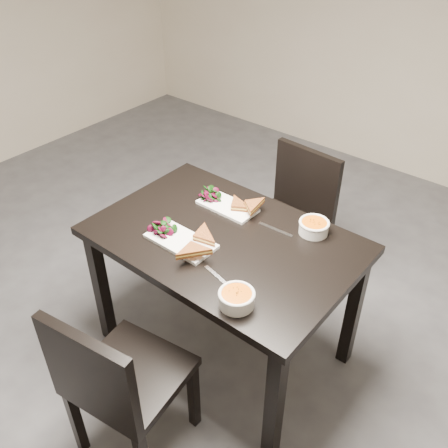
# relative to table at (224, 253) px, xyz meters

# --- Properties ---
(ground) EXTENTS (5.00, 5.00, 0.00)m
(ground) POSITION_rel_table_xyz_m (-0.33, -0.07, -0.65)
(ground) COLOR #47474C
(ground) RESTS_ON ground
(table) EXTENTS (1.20, 0.80, 0.75)m
(table) POSITION_rel_table_xyz_m (0.00, 0.00, 0.00)
(table) COLOR black
(table) RESTS_ON ground
(chair_near) EXTENTS (0.48, 0.48, 0.85)m
(chair_near) POSITION_rel_table_xyz_m (0.04, -0.72, -0.17)
(chair_near) COLOR black
(chair_near) RESTS_ON ground
(chair_far) EXTENTS (0.45, 0.45, 0.85)m
(chair_far) POSITION_rel_table_xyz_m (-0.06, 0.70, -0.17)
(chair_far) COLOR black
(chair_far) RESTS_ON ground
(plate_near) EXTENTS (0.32, 0.16, 0.02)m
(plate_near) POSITION_rel_table_xyz_m (-0.12, -0.16, 0.11)
(plate_near) COLOR white
(plate_near) RESTS_ON table
(sandwich_near) EXTENTS (0.18, 0.15, 0.05)m
(sandwich_near) POSITION_rel_table_xyz_m (-0.06, -0.14, 0.14)
(sandwich_near) COLOR #96491F
(sandwich_near) RESTS_ON plate_near
(salad_near) EXTENTS (0.10, 0.09, 0.04)m
(salad_near) POSITION_rel_table_xyz_m (-0.22, -0.16, 0.14)
(salad_near) COLOR black
(salad_near) RESTS_ON plate_near
(soup_bowl_near) EXTENTS (0.14, 0.14, 0.06)m
(soup_bowl_near) POSITION_rel_table_xyz_m (0.31, -0.30, 0.14)
(soup_bowl_near) COLOR white
(soup_bowl_near) RESTS_ON table
(cutlery_near) EXTENTS (0.18, 0.05, 0.00)m
(cutlery_near) POSITION_rel_table_xyz_m (0.16, -0.23, 0.10)
(cutlery_near) COLOR silver
(cutlery_near) RESTS_ON table
(plate_far) EXTENTS (0.29, 0.15, 0.01)m
(plate_far) POSITION_rel_table_xyz_m (-0.14, 0.19, 0.11)
(plate_far) COLOR white
(plate_far) RESTS_ON table
(sandwich_far) EXTENTS (0.18, 0.17, 0.05)m
(sandwich_far) POSITION_rel_table_xyz_m (-0.07, 0.18, 0.14)
(sandwich_far) COLOR #96491F
(sandwich_far) RESTS_ON plate_far
(salad_far) EXTENTS (0.09, 0.08, 0.04)m
(salad_far) POSITION_rel_table_xyz_m (-0.24, 0.19, 0.13)
(salad_far) COLOR black
(salad_far) RESTS_ON plate_far
(soup_bowl_far) EXTENTS (0.14, 0.14, 0.06)m
(soup_bowl_far) POSITION_rel_table_xyz_m (0.30, 0.28, 0.13)
(soup_bowl_far) COLOR white
(soup_bowl_far) RESTS_ON table
(cutlery_far) EXTENTS (0.18, 0.02, 0.00)m
(cutlery_far) POSITION_rel_table_xyz_m (0.15, 0.19, 0.10)
(cutlery_far) COLOR silver
(cutlery_far) RESTS_ON table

